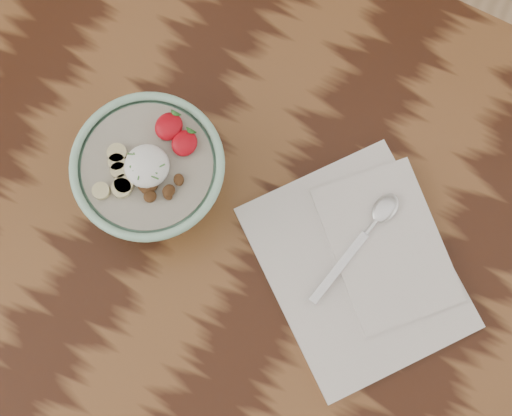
# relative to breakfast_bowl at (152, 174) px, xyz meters

# --- Properties ---
(table) EXTENTS (1.60, 0.90, 0.75)m
(table) POSITION_rel_breakfast_bowl_xyz_m (0.19, -0.03, -0.15)
(table) COLOR #34180D
(table) RESTS_ON ground
(breakfast_bowl) EXTENTS (0.18, 0.18, 0.12)m
(breakfast_bowl) POSITION_rel_breakfast_bowl_xyz_m (0.00, 0.00, 0.00)
(breakfast_bowl) COLOR #99CEB0
(breakfast_bowl) RESTS_ON table
(napkin) EXTENTS (0.34, 0.33, 0.02)m
(napkin) POSITION_rel_breakfast_bowl_xyz_m (0.27, 0.03, -0.05)
(napkin) COLOR silver
(napkin) RESTS_ON table
(spoon) EXTENTS (0.05, 0.17, 0.01)m
(spoon) POSITION_rel_breakfast_bowl_xyz_m (0.26, 0.08, -0.04)
(spoon) COLOR silver
(spoon) RESTS_ON napkin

